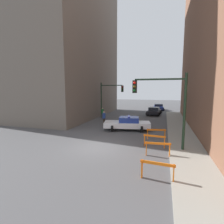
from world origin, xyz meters
The scene contains 14 objects.
ground_plane centered at (0.00, 0.00, 0.00)m, with size 120.00×120.00×0.00m, color #4C4C4F.
sidewalk_right centered at (6.20, 0.00, 0.06)m, with size 2.40×44.00×0.12m.
building_corner_left centered at (-12.00, 14.00, 12.35)m, with size 14.00×20.00×24.69m.
traffic_light_near centered at (4.73, 1.03, 3.53)m, with size 3.64×0.35×5.20m.
traffic_light_far centered at (-3.30, 12.84, 3.40)m, with size 3.44×0.35×5.20m.
police_car centered at (0.99, 6.00, 0.72)m, with size 4.96×2.91×1.52m.
parked_car_near centered at (3.01, 17.96, 0.67)m, with size 2.51×4.43×1.31m.
parked_car_mid centered at (3.49, 24.93, 0.67)m, with size 2.45×4.41×1.31m.
pedestrian_crossing centered at (-2.23, 7.84, 0.86)m, with size 0.49×0.49×1.66m.
pedestrian_corner centered at (-3.76, 11.57, 0.86)m, with size 0.49×0.49×1.66m.
barrier_front centered at (4.37, -3.54, 0.62)m, with size 1.60×0.30×0.90m.
barrier_mid centered at (4.28, -0.42, 0.62)m, with size 1.60×0.30×0.90m.
barrier_back centered at (3.97, 1.33, 0.62)m, with size 1.60×0.29×0.90m.
barrier_corner centered at (4.01, 3.40, 0.62)m, with size 1.58×0.43×0.90m.
Camera 1 is at (4.55, -11.50, 4.24)m, focal length 28.00 mm.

